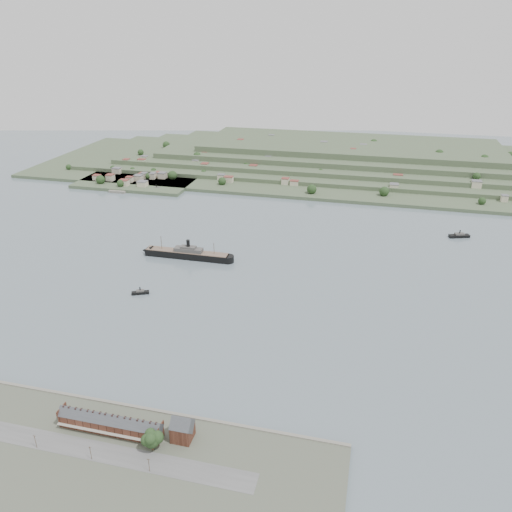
% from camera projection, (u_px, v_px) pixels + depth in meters
% --- Properties ---
extents(ground, '(1400.00, 1400.00, 0.00)m').
position_uv_depth(ground, '(226.00, 286.00, 401.77)').
color(ground, slate).
rests_on(ground, ground).
extents(near_shore, '(220.00, 80.00, 2.60)m').
position_uv_depth(near_shore, '(111.00, 464.00, 236.75)').
color(near_shore, '#4C5142').
rests_on(near_shore, ground).
extents(terrace_row, '(55.60, 9.80, 11.07)m').
position_uv_depth(terrace_row, '(110.00, 423.00, 252.99)').
color(terrace_row, '#422217').
rests_on(terrace_row, ground).
extents(gabled_building, '(10.40, 10.18, 14.09)m').
position_uv_depth(gabled_building, '(182.00, 429.00, 247.80)').
color(gabled_building, '#422217').
rests_on(gabled_building, ground).
extents(far_peninsula, '(760.00, 309.00, 30.00)m').
position_uv_depth(far_peninsula, '(322.00, 159.00, 737.17)').
color(far_peninsula, '#415438').
rests_on(far_peninsula, ground).
extents(steamship, '(87.63, 10.98, 21.04)m').
position_uv_depth(steamship, '(185.00, 254.00, 448.97)').
color(steamship, black).
rests_on(steamship, ground).
extents(tugboat, '(13.69, 8.63, 6.02)m').
position_uv_depth(tugboat, '(140.00, 292.00, 388.78)').
color(tugboat, black).
rests_on(tugboat, ground).
extents(ferry_west, '(19.56, 5.82, 7.29)m').
position_uv_depth(ferry_west, '(157.00, 189.00, 634.43)').
color(ferry_west, black).
rests_on(ferry_west, ground).
extents(ferry_east, '(20.85, 11.65, 7.54)m').
position_uv_depth(ferry_east, '(459.00, 236.00, 493.16)').
color(ferry_east, black).
rests_on(ferry_east, ground).
extents(fig_tree, '(10.54, 9.13, 11.76)m').
position_uv_depth(fig_tree, '(152.00, 439.00, 240.36)').
color(fig_tree, '#483621').
rests_on(fig_tree, ground).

